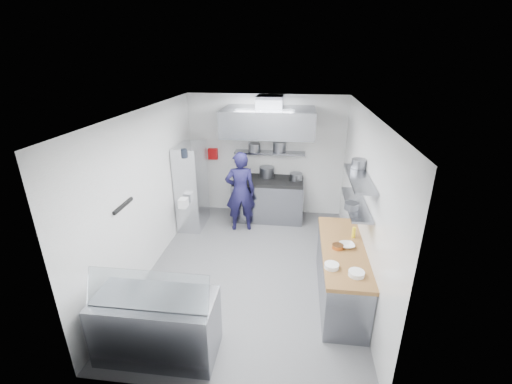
# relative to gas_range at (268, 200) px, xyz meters

# --- Properties ---
(floor) EXTENTS (5.00, 5.00, 0.00)m
(floor) POSITION_rel_gas_range_xyz_m (-0.10, -2.10, -0.45)
(floor) COLOR #4D4D4F
(floor) RESTS_ON ground
(ceiling) EXTENTS (5.00, 5.00, 0.00)m
(ceiling) POSITION_rel_gas_range_xyz_m (-0.10, -2.10, 2.35)
(ceiling) COLOR silver
(ceiling) RESTS_ON wall_back
(wall_back) EXTENTS (3.60, 2.80, 0.02)m
(wall_back) POSITION_rel_gas_range_xyz_m (-0.10, 0.40, 0.95)
(wall_back) COLOR white
(wall_back) RESTS_ON floor
(wall_front) EXTENTS (3.60, 2.80, 0.02)m
(wall_front) POSITION_rel_gas_range_xyz_m (-0.10, -4.60, 0.95)
(wall_front) COLOR white
(wall_front) RESTS_ON floor
(wall_left) EXTENTS (2.80, 5.00, 0.02)m
(wall_left) POSITION_rel_gas_range_xyz_m (-1.90, -2.10, 0.95)
(wall_left) COLOR white
(wall_left) RESTS_ON floor
(wall_right) EXTENTS (2.80, 5.00, 0.02)m
(wall_right) POSITION_rel_gas_range_xyz_m (1.70, -2.10, 0.95)
(wall_right) COLOR white
(wall_right) RESTS_ON floor
(gas_range) EXTENTS (1.60, 0.80, 0.90)m
(gas_range) POSITION_rel_gas_range_xyz_m (0.00, 0.00, 0.00)
(gas_range) COLOR gray
(gas_range) RESTS_ON floor
(cooktop) EXTENTS (1.57, 0.78, 0.06)m
(cooktop) POSITION_rel_gas_range_xyz_m (0.00, 0.00, 0.48)
(cooktop) COLOR black
(cooktop) RESTS_ON gas_range
(stock_pot_left) EXTENTS (0.29, 0.29, 0.20)m
(stock_pot_left) POSITION_rel_gas_range_xyz_m (-0.57, -0.03, 0.61)
(stock_pot_left) COLOR slate
(stock_pot_left) RESTS_ON cooktop
(stock_pot_mid) EXTENTS (0.34, 0.34, 0.24)m
(stock_pot_mid) POSITION_rel_gas_range_xyz_m (-0.06, 0.17, 0.63)
(stock_pot_mid) COLOR slate
(stock_pot_mid) RESTS_ON cooktop
(stock_pot_right) EXTENTS (0.29, 0.29, 0.16)m
(stock_pot_right) POSITION_rel_gas_range_xyz_m (0.62, 0.04, 0.59)
(stock_pot_right) COLOR slate
(stock_pot_right) RESTS_ON cooktop
(over_range_shelf) EXTENTS (1.60, 0.30, 0.04)m
(over_range_shelf) POSITION_rel_gas_range_xyz_m (0.00, 0.24, 1.07)
(over_range_shelf) COLOR gray
(over_range_shelf) RESTS_ON wall_back
(shelf_pot_a) EXTENTS (0.27, 0.27, 0.18)m
(shelf_pot_a) POSITION_rel_gas_range_xyz_m (-0.35, 0.26, 1.18)
(shelf_pot_a) COLOR slate
(shelf_pot_a) RESTS_ON over_range_shelf
(shelf_pot_b) EXTENTS (0.29, 0.29, 0.22)m
(shelf_pot_b) POSITION_rel_gas_range_xyz_m (0.21, 0.35, 1.20)
(shelf_pot_b) COLOR slate
(shelf_pot_b) RESTS_ON over_range_shelf
(extractor_hood) EXTENTS (1.90, 1.15, 0.55)m
(extractor_hood) POSITION_rel_gas_range_xyz_m (0.00, -0.18, 1.85)
(extractor_hood) COLOR gray
(extractor_hood) RESTS_ON wall_back
(hood_duct) EXTENTS (0.55, 0.55, 0.24)m
(hood_duct) POSITION_rel_gas_range_xyz_m (0.00, 0.05, 2.23)
(hood_duct) COLOR slate
(hood_duct) RESTS_ON extractor_hood
(red_firebox) EXTENTS (0.22, 0.10, 0.26)m
(red_firebox) POSITION_rel_gas_range_xyz_m (-1.35, 0.34, 0.97)
(red_firebox) COLOR #B30E10
(red_firebox) RESTS_ON wall_back
(chef) EXTENTS (0.72, 0.55, 1.76)m
(chef) POSITION_rel_gas_range_xyz_m (-0.54, -0.62, 0.43)
(chef) COLOR #141236
(chef) RESTS_ON floor
(wire_rack) EXTENTS (0.50, 0.90, 1.85)m
(wire_rack) POSITION_rel_gas_range_xyz_m (-1.63, -0.55, 0.48)
(wire_rack) COLOR silver
(wire_rack) RESTS_ON floor
(rack_bin_a) EXTENTS (0.16, 0.21, 0.18)m
(rack_bin_a) POSITION_rel_gas_range_xyz_m (-1.63, -1.17, 0.35)
(rack_bin_a) COLOR white
(rack_bin_a) RESTS_ON wire_rack
(rack_bin_b) EXTENTS (0.15, 0.20, 0.18)m
(rack_bin_b) POSITION_rel_gas_range_xyz_m (-1.63, -0.71, 0.85)
(rack_bin_b) COLOR yellow
(rack_bin_b) RESTS_ON wire_rack
(rack_jar) EXTENTS (0.12, 0.12, 0.18)m
(rack_jar) POSITION_rel_gas_range_xyz_m (-1.58, -1.02, 1.35)
(rack_jar) COLOR black
(rack_jar) RESTS_ON wire_rack
(knife_strip) EXTENTS (0.04, 0.55, 0.05)m
(knife_strip) POSITION_rel_gas_range_xyz_m (-1.88, -3.00, 1.10)
(knife_strip) COLOR black
(knife_strip) RESTS_ON wall_left
(prep_counter_base) EXTENTS (0.62, 2.00, 0.84)m
(prep_counter_base) POSITION_rel_gas_range_xyz_m (1.38, -2.70, -0.03)
(prep_counter_base) COLOR gray
(prep_counter_base) RESTS_ON floor
(prep_counter_top) EXTENTS (0.65, 2.04, 0.06)m
(prep_counter_top) POSITION_rel_gas_range_xyz_m (1.38, -2.70, 0.42)
(prep_counter_top) COLOR brown
(prep_counter_top) RESTS_ON prep_counter_base
(plate_stack_a) EXTENTS (0.21, 0.21, 0.06)m
(plate_stack_a) POSITION_rel_gas_range_xyz_m (1.47, -3.39, 0.48)
(plate_stack_a) COLOR white
(plate_stack_a) RESTS_ON prep_counter_top
(plate_stack_b) EXTENTS (0.20, 0.20, 0.06)m
(plate_stack_b) POSITION_rel_gas_range_xyz_m (1.15, -3.25, 0.48)
(plate_stack_b) COLOR white
(plate_stack_b) RESTS_ON prep_counter_top
(copper_pan) EXTENTS (0.17, 0.17, 0.06)m
(copper_pan) POSITION_rel_gas_range_xyz_m (1.29, -2.73, 0.48)
(copper_pan) COLOR #C17136
(copper_pan) RESTS_ON prep_counter_top
(squeeze_bottle) EXTENTS (0.06, 0.06, 0.18)m
(squeeze_bottle) POSITION_rel_gas_range_xyz_m (1.57, -2.37, 0.54)
(squeeze_bottle) COLOR yellow
(squeeze_bottle) RESTS_ON prep_counter_top
(mixing_bowl) EXTENTS (0.25, 0.25, 0.05)m
(mixing_bowl) POSITION_rel_gas_range_xyz_m (1.43, -2.67, 0.48)
(mixing_bowl) COLOR white
(mixing_bowl) RESTS_ON prep_counter_top
(wall_shelf_lower) EXTENTS (0.30, 1.30, 0.04)m
(wall_shelf_lower) POSITION_rel_gas_range_xyz_m (1.54, -2.40, 1.05)
(wall_shelf_lower) COLOR gray
(wall_shelf_lower) RESTS_ON wall_right
(wall_shelf_upper) EXTENTS (0.30, 1.30, 0.04)m
(wall_shelf_upper) POSITION_rel_gas_range_xyz_m (1.54, -2.40, 1.47)
(wall_shelf_upper) COLOR gray
(wall_shelf_upper) RESTS_ON wall_right
(shelf_pot_c) EXTENTS (0.20, 0.20, 0.10)m
(shelf_pot_c) POSITION_rel_gas_range_xyz_m (1.43, -2.65, 1.12)
(shelf_pot_c) COLOR slate
(shelf_pot_c) RESTS_ON wall_shelf_lower
(shelf_pot_d) EXTENTS (0.23, 0.23, 0.14)m
(shelf_pot_d) POSITION_rel_gas_range_xyz_m (1.59, -1.98, 1.56)
(shelf_pot_d) COLOR slate
(shelf_pot_d) RESTS_ON wall_shelf_upper
(display_case) EXTENTS (1.50, 0.70, 0.85)m
(display_case) POSITION_rel_gas_range_xyz_m (-1.04, -4.10, -0.03)
(display_case) COLOR gray
(display_case) RESTS_ON floor
(display_glass) EXTENTS (1.47, 0.19, 0.42)m
(display_glass) POSITION_rel_gas_range_xyz_m (-1.04, -4.22, 0.62)
(display_glass) COLOR silver
(display_glass) RESTS_ON display_case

